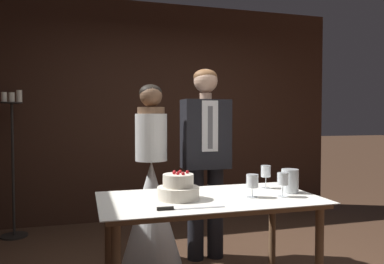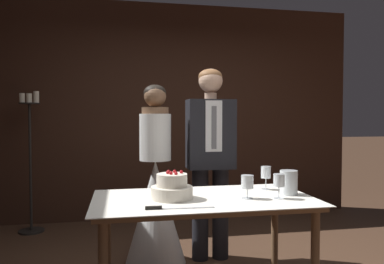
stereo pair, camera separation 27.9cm
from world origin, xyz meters
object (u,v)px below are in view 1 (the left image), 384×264
Objects in this scene: tiered_cake at (178,188)px; wine_glass_near at (266,172)px; wine_glass_middle at (283,180)px; candle_stand at (13,164)px; bride at (151,199)px; hurricane_candle at (290,181)px; cake_knife at (178,208)px; cake_table at (209,209)px; groom at (206,151)px; wine_glass_far at (252,182)px.

wine_glass_near is (0.74, 0.18, 0.05)m from tiered_cake.
wine_glass_middle is (0.71, -0.13, 0.04)m from tiered_cake.
bride is at bearing -41.73° from candle_stand.
wine_glass_near is 0.22m from hurricane_candle.
cake_table is at bearing 46.28° from cake_knife.
bride reaches higher than cake_knife.
candle_stand is (-2.06, 2.13, -0.08)m from wine_glass_middle.
candle_stand is at bearing 147.22° from groom.
tiered_cake is 0.29m from cake_knife.
groom is at bearing 66.99° from cake_knife.
wine_glass_far is at bearing -16.93° from cake_table.
cake_knife is 2.45× the size of hurricane_candle.
wine_glass_near reaches higher than hurricane_candle.
groom is at bearing -0.04° from bride.
wine_glass_near reaches higher than cake_table.
wine_glass_middle is (0.78, 0.15, 0.11)m from cake_knife.
groom reaches higher than wine_glass_near.
hurricane_candle is at bearing -1.05° from tiered_cake.
cake_table is 2.55m from candle_stand.
tiered_cake is 0.16× the size of groom.
cake_table is at bearing -160.44° from wine_glass_near.
cake_table is 3.56× the size of cake_knife.
groom reaches higher than bride.
hurricane_candle reaches higher than wine_glass_far.
cake_knife is at bearing -104.40° from tiered_cake.
cake_knife is 2.51× the size of wine_glass_middle.
tiered_cake is at bearing -56.17° from candle_stand.
bride is 0.65m from groom.
cake_table is at bearing 163.07° from wine_glass_far.
bride is at bearing 140.07° from wine_glass_near.
wine_glass_near is 2.77m from candle_stand.
cake_knife is at bearing -60.81° from candle_stand.
tiered_cake is 0.72m from wine_glass_middle.
candle_stand is (-1.27, 2.28, 0.03)m from cake_knife.
wine_glass_middle is 0.21m from wine_glass_far.
wine_glass_middle is 0.10× the size of candle_stand.
bride reaches higher than wine_glass_far.
cake_table is 5.30× the size of tiered_cake.
groom is (-0.37, 0.85, 0.16)m from hurricane_candle.
hurricane_candle is (0.91, 0.26, 0.07)m from cake_knife.
tiered_cake is at bearing -119.33° from groom.
tiered_cake is 0.84m from hurricane_candle.
groom is at bearing 104.04° from wine_glass_middle.
cake_knife is at bearing -136.65° from cake_table.
wine_glass_far is (0.50, -0.09, 0.03)m from tiered_cake.
tiered_cake reaches higher than wine_glass_far.
tiered_cake is 0.18× the size of candle_stand.
groom is at bearing -32.78° from candle_stand.
hurricane_candle is at bearing -65.50° from wine_glass_near.
tiered_cake is 0.51m from wine_glass_far.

